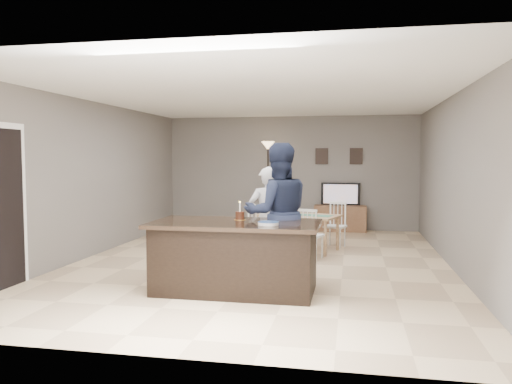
% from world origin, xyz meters
% --- Properties ---
extents(floor, '(8.00, 8.00, 0.00)m').
position_xyz_m(floor, '(0.00, 0.00, 0.00)').
color(floor, '#D8B78B').
rests_on(floor, ground).
extents(room_shell, '(8.00, 8.00, 8.00)m').
position_xyz_m(room_shell, '(0.00, 0.00, 1.68)').
color(room_shell, slate).
rests_on(room_shell, floor).
extents(kitchen_island, '(2.15, 1.10, 0.90)m').
position_xyz_m(kitchen_island, '(0.00, -1.80, 0.45)').
color(kitchen_island, black).
rests_on(kitchen_island, floor).
extents(tv_console, '(1.20, 0.40, 0.60)m').
position_xyz_m(tv_console, '(1.20, 3.77, 0.30)').
color(tv_console, brown).
rests_on(tv_console, floor).
extents(television, '(0.91, 0.12, 0.53)m').
position_xyz_m(television, '(1.20, 3.84, 0.86)').
color(television, black).
rests_on(television, tv_console).
extents(tv_screen_glow, '(0.78, 0.00, 0.78)m').
position_xyz_m(tv_screen_glow, '(1.20, 3.76, 0.87)').
color(tv_screen_glow, orange).
rests_on(tv_screen_glow, tv_console).
extents(picture_frames, '(1.10, 0.02, 0.38)m').
position_xyz_m(picture_frames, '(1.15, 3.98, 1.75)').
color(picture_frames, black).
rests_on(picture_frames, room_shell).
extents(doorway, '(0.00, 2.10, 2.65)m').
position_xyz_m(doorway, '(-2.99, -2.30, 1.26)').
color(doorway, black).
rests_on(doorway, floor).
extents(woman, '(0.67, 0.55, 1.58)m').
position_xyz_m(woman, '(0.22, -0.62, 0.79)').
color(woman, silver).
rests_on(woman, floor).
extents(man, '(1.12, 1.00, 1.92)m').
position_xyz_m(man, '(0.47, -1.25, 0.96)').
color(man, '#192038').
rests_on(man, floor).
extents(birthday_cake, '(0.16, 0.16, 0.25)m').
position_xyz_m(birthday_cake, '(0.01, -1.58, 0.96)').
color(birthday_cake, gold).
rests_on(birthday_cake, kitchen_island).
extents(plate_stack, '(0.26, 0.26, 0.04)m').
position_xyz_m(plate_stack, '(0.46, -2.01, 0.92)').
color(plate_stack, white).
rests_on(plate_stack, kitchen_island).
extents(dining_table, '(1.75, 1.92, 0.86)m').
position_xyz_m(dining_table, '(0.50, 1.19, 0.55)').
color(dining_table, '#A37A58').
rests_on(dining_table, floor).
extents(floor_lamp, '(0.31, 0.31, 2.09)m').
position_xyz_m(floor_lamp, '(-0.48, 3.60, 1.62)').
color(floor_lamp, black).
rests_on(floor_lamp, floor).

